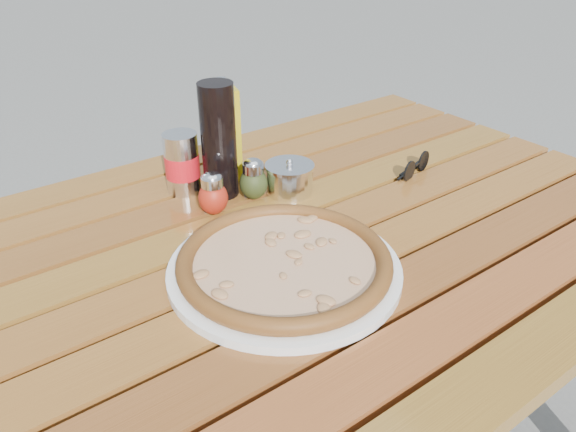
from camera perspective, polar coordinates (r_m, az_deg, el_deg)
table at (r=1.00m, az=0.68°, el=-5.70°), size 1.40×0.90×0.75m
plate at (r=0.87m, az=-0.36°, el=-5.45°), size 0.45×0.45×0.01m
pizza at (r=0.86m, az=-0.36°, el=-4.59°), size 0.44×0.44×0.03m
pepper_shaker at (r=1.02m, az=-7.63°, el=2.24°), size 0.06×0.06×0.08m
oregano_shaker at (r=1.07m, az=-3.53°, el=3.72°), size 0.07×0.07×0.08m
dark_bottle at (r=1.06m, az=-7.06°, el=7.58°), size 0.07×0.07×0.22m
soda_can at (r=1.10m, az=-10.70°, el=5.24°), size 0.08×0.08×0.12m
olive_oil_cruet at (r=1.12m, az=-6.50°, el=8.22°), size 0.07×0.07×0.21m
parmesan_tin at (r=1.09m, az=0.16°, el=3.87°), size 0.13×0.13×0.07m
sunglasses at (r=1.20m, az=12.80°, el=4.90°), size 0.11×0.05×0.04m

